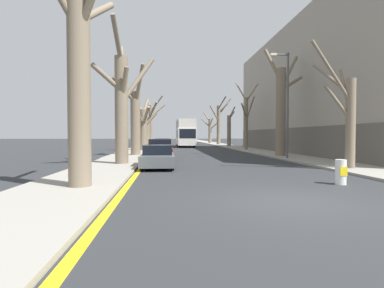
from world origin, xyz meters
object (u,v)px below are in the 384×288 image
at_px(street_tree_left_0, 78,68).
at_px(parked_car_0, 158,157).
at_px(lamp_post, 286,100).
at_px(street_tree_left_3, 143,125).
at_px(street_tree_right_0, 347,115).
at_px(parked_car_1, 160,150).
at_px(double_decker_bus, 185,131).
at_px(parked_car_2, 161,147).
at_px(street_tree_right_4, 219,122).
at_px(street_tree_right_5, 210,129).
at_px(parked_car_3, 162,145).
at_px(street_tree_right_1, 281,108).
at_px(street_tree_left_4, 148,128).
at_px(street_tree_left_1, 122,102).
at_px(traffic_bollard, 341,172).
at_px(street_tree_right_2, 246,119).
at_px(street_tree_left_5, 151,123).
at_px(street_tree_right_3, 229,129).
at_px(street_tree_left_2, 135,118).

distance_m(street_tree_left_0, parked_car_0, 7.77).
bearing_deg(lamp_post, street_tree_left_3, 130.12).
xyz_separation_m(street_tree_right_0, parked_car_1, (-9.79, 8.04, -2.14)).
xyz_separation_m(double_decker_bus, parked_car_2, (-3.42, -18.19, -1.71)).
relative_size(street_tree_right_4, street_tree_right_5, 1.26).
xyz_separation_m(street_tree_right_5, parked_car_3, (-10.04, -30.36, -2.53)).
height_order(street_tree_left_3, parked_car_3, street_tree_left_3).
distance_m(street_tree_right_0, street_tree_right_5, 50.53).
distance_m(street_tree_right_1, street_tree_right_5, 41.20).
height_order(street_tree_left_4, parked_car_0, street_tree_left_4).
bearing_deg(street_tree_left_1, street_tree_right_4, 71.39).
bearing_deg(traffic_bollard, street_tree_right_5, 86.67).
bearing_deg(street_tree_right_2, parked_car_1, -129.54).
bearing_deg(street_tree_right_2, parked_car_3, 178.86).
distance_m(street_tree_right_2, parked_car_0, 20.72).
distance_m(street_tree_right_5, parked_car_1, 43.73).
relative_size(street_tree_left_4, street_tree_left_5, 0.75).
relative_size(street_tree_left_0, street_tree_left_5, 1.15).
bearing_deg(street_tree_left_3, street_tree_left_0, -90.55).
relative_size(street_tree_right_5, traffic_bollard, 7.68).
height_order(street_tree_left_3, street_tree_right_5, street_tree_right_5).
height_order(street_tree_right_3, traffic_bollard, street_tree_right_3).
height_order(street_tree_right_3, street_tree_right_5, street_tree_right_5).
bearing_deg(street_tree_right_4, street_tree_left_3, -121.60).
bearing_deg(traffic_bollard, street_tree_right_2, 82.95).
bearing_deg(street_tree_left_1, street_tree_right_1, 25.97).
bearing_deg(street_tree_right_5, traffic_bollard, -93.33).
relative_size(street_tree_left_1, street_tree_right_4, 0.94).
bearing_deg(parked_car_2, street_tree_left_3, 109.61).
height_order(double_decker_bus, parked_car_3, double_decker_bus).
distance_m(street_tree_left_4, parked_car_3, 8.37).
bearing_deg(street_tree_right_5, double_decker_bus, -109.76).
bearing_deg(street_tree_left_5, street_tree_left_2, -90.09).
distance_m(street_tree_left_3, street_tree_right_0, 23.34).
xyz_separation_m(street_tree_left_1, traffic_bollard, (9.01, -7.76, -3.33)).
bearing_deg(double_decker_bus, street_tree_left_3, -114.85).
bearing_deg(street_tree_left_5, parked_car_0, -86.44).
height_order(street_tree_right_4, parked_car_1, street_tree_right_4).
bearing_deg(traffic_bollard, street_tree_left_3, 110.32).
bearing_deg(street_tree_left_0, traffic_bollard, 1.38).
bearing_deg(parked_car_3, street_tree_left_1, -97.38).
xyz_separation_m(street_tree_left_0, street_tree_right_4, (12.61, 44.70, 0.19)).
distance_m(street_tree_left_4, street_tree_right_3, 12.40).
bearing_deg(parked_car_0, lamp_post, 26.12).
bearing_deg(street_tree_left_1, street_tree_right_5, 75.47).
bearing_deg(street_tree_left_2, parked_car_1, -56.87).
distance_m(street_tree_left_0, lamp_post, 16.06).
height_order(street_tree_left_0, street_tree_right_0, street_tree_left_0).
relative_size(street_tree_left_0, street_tree_right_0, 1.48).
relative_size(street_tree_left_3, street_tree_right_4, 0.78).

